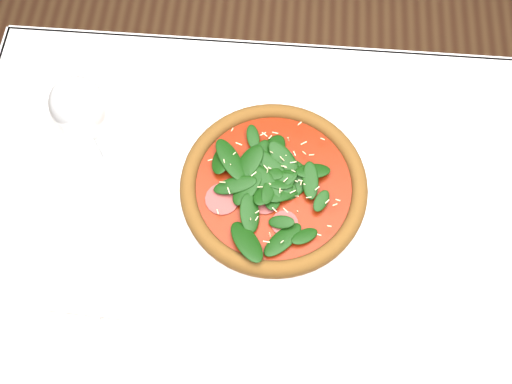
# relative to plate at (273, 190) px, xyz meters

# --- Properties ---
(ground) EXTENTS (6.00, 6.00, 0.00)m
(ground) POSITION_rel_plate_xyz_m (0.06, -0.09, -0.76)
(ground) COLOR brown
(ground) RESTS_ON ground
(dining_table) EXTENTS (1.21, 0.81, 0.75)m
(dining_table) POSITION_rel_plate_xyz_m (0.06, -0.09, -0.11)
(dining_table) COLOR white
(dining_table) RESTS_ON ground
(plate) EXTENTS (0.37, 0.37, 0.02)m
(plate) POSITION_rel_plate_xyz_m (0.00, 0.00, 0.00)
(plate) COLOR white
(plate) RESTS_ON dining_table
(pizza) EXTENTS (0.39, 0.39, 0.04)m
(pizza) POSITION_rel_plate_xyz_m (0.00, -0.00, 0.02)
(pizza) COLOR brown
(pizza) RESTS_ON plate
(wine_glass) EXTENTS (0.09, 0.09, 0.22)m
(wine_glass) POSITION_rel_plate_xyz_m (-0.30, 0.05, 0.14)
(wine_glass) COLOR silver
(wine_glass) RESTS_ON dining_table
(napkin) EXTENTS (0.16, 0.08, 0.01)m
(napkin) POSITION_rel_plate_xyz_m (-0.26, -0.20, -0.00)
(napkin) COLOR white
(napkin) RESTS_ON dining_table
(fork) EXTENTS (0.03, 0.14, 0.00)m
(fork) POSITION_rel_plate_xyz_m (-0.26, -0.17, 0.01)
(fork) COLOR silver
(fork) RESTS_ON napkin
(saucer_far) EXTENTS (0.14, 0.14, 0.01)m
(saucer_far) POSITION_rel_plate_xyz_m (0.33, 0.14, -0.00)
(saucer_far) COLOR white
(saucer_far) RESTS_ON dining_table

